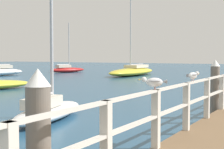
% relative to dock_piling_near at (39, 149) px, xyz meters
% --- Properties ---
extents(dock_piling_near, '(0.29, 0.29, 1.83)m').
position_rel_dock_piling_near_xyz_m(dock_piling_near, '(0.00, 0.00, 0.00)').
color(dock_piling_near, '#6B6056').
rests_on(dock_piling_near, ground_plane).
extents(dock_piling_far, '(0.29, 0.29, 1.83)m').
position_rel_dock_piling_near_xyz_m(dock_piling_far, '(0.00, 8.12, 0.00)').
color(dock_piling_far, '#6B6056').
rests_on(dock_piling_far, ground_plane).
extents(seagull_foreground, '(0.41, 0.31, 0.21)m').
position_rel_dock_piling_near_xyz_m(seagull_foreground, '(0.37, 2.38, 0.61)').
color(seagull_foreground, white).
rests_on(seagull_foreground, pier_railing).
extents(seagull_background, '(0.23, 0.47, 0.21)m').
position_rel_dock_piling_near_xyz_m(seagull_background, '(0.38, 4.51, 0.61)').
color(seagull_background, white).
rests_on(seagull_background, pier_railing).
extents(boat_1, '(2.90, 8.90, 9.76)m').
position_rel_dock_piling_near_xyz_m(boat_1, '(-12.58, 27.47, -0.50)').
color(boat_1, gold).
rests_on(boat_1, ground_plane).
extents(boat_3, '(2.94, 4.78, 5.68)m').
position_rel_dock_piling_near_xyz_m(boat_3, '(-21.79, 29.04, -0.57)').
color(boat_3, red).
rests_on(boat_3, ground_plane).
extents(boat_6, '(2.30, 4.27, 5.48)m').
position_rel_dock_piling_near_xyz_m(boat_6, '(-4.36, 5.30, -0.60)').
color(boat_6, white).
rests_on(boat_6, ground_plane).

